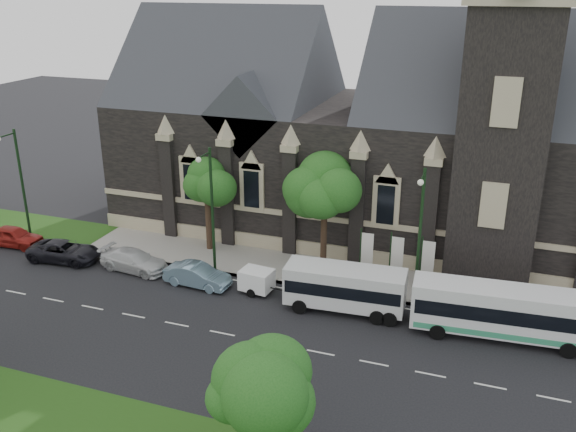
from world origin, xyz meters
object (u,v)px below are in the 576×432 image
at_px(banner_flag_right, 425,260).
at_px(box_trailer, 257,280).
at_px(banner_flag_left, 365,251).
at_px(car_far_black, 64,251).
at_px(street_lamp_mid, 211,204).
at_px(tour_coach, 508,312).
at_px(tree_park_east, 258,379).
at_px(car_far_white, 134,261).
at_px(street_lamp_near, 420,231).
at_px(shuttle_bus, 345,286).
at_px(tree_walk_left, 210,178).
at_px(sedan, 197,275).
at_px(tree_walk_right, 329,190).
at_px(street_lamp_far, 20,180).
at_px(banner_flag_center, 395,256).
at_px(car_far_red, 14,236).

xyz_separation_m(banner_flag_right, box_trailer, (-10.32, -3.60, -1.48)).
relative_size(banner_flag_left, car_far_black, 0.76).
xyz_separation_m(street_lamp_mid, tour_coach, (19.56, -2.10, -3.40)).
bearing_deg(tree_park_east, car_far_white, 136.38).
relative_size(banner_flag_left, car_far_white, 0.79).
relative_size(street_lamp_near, shuttle_bus, 1.20).
relative_size(tree_walk_left, car_far_black, 1.44).
height_order(sedan, car_far_black, sedan).
xyz_separation_m(tree_walk_left, car_far_white, (-3.66, -5.12, -5.00)).
relative_size(tree_walk_right, banner_flag_left, 1.95).
xyz_separation_m(tree_walk_right, sedan, (-7.35, -5.76, -5.07)).
bearing_deg(banner_flag_right, street_lamp_far, -176.40).
bearing_deg(banner_flag_right, box_trailer, -160.77).
bearing_deg(box_trailer, banner_flag_left, 35.90).
height_order(tree_walk_left, street_lamp_near, street_lamp_near).
distance_m(tree_park_east, car_far_white, 21.95).
xyz_separation_m(box_trailer, sedan, (-4.11, -0.45, -0.15)).
bearing_deg(banner_flag_center, shuttle_bus, -119.84).
xyz_separation_m(banner_flag_left, car_far_black, (-21.43, -3.75, -1.65)).
distance_m(tree_park_east, street_lamp_far, 30.90).
height_order(shuttle_bus, car_far_red, shuttle_bus).
distance_m(tree_park_east, tour_coach, 17.36).
relative_size(tree_walk_left, tour_coach, 0.70).
bearing_deg(banner_flag_right, banner_flag_left, 180.00).
relative_size(street_lamp_mid, sedan, 1.97).
bearing_deg(sedan, street_lamp_near, -78.03).
distance_m(street_lamp_mid, tour_coach, 19.97).
bearing_deg(car_far_black, tour_coach, -96.43).
distance_m(street_lamp_near, car_far_red, 30.90).
relative_size(banner_flag_left, sedan, 0.88).
height_order(street_lamp_mid, shuttle_bus, street_lamp_mid).
distance_m(banner_flag_center, sedan, 13.17).
distance_m(tree_walk_right, car_far_black, 19.82).
xyz_separation_m(car_far_red, car_far_white, (11.12, -0.58, -0.04)).
height_order(tree_walk_right, box_trailer, tree_walk_right).
bearing_deg(tree_walk_left, tree_park_east, -59.13).
height_order(banner_flag_left, shuttle_bus, banner_flag_left).
height_order(tree_park_east, car_far_black, tree_park_east).
distance_m(banner_flag_left, car_far_white, 16.20).
distance_m(street_lamp_near, banner_flag_right, 3.34).
bearing_deg(street_lamp_near, street_lamp_far, 180.00).
bearing_deg(street_lamp_mid, car_far_red, -176.79).
xyz_separation_m(street_lamp_mid, car_far_black, (-11.14, -1.85, -4.38)).
bearing_deg(shuttle_bus, tree_walk_left, 150.67).
xyz_separation_m(street_lamp_mid, shuttle_bus, (10.02, -2.04, -3.47)).
bearing_deg(sedan, car_far_black, 91.85).
height_order(street_lamp_near, shuttle_bus, street_lamp_near).
bearing_deg(box_trailer, car_far_black, -173.18).
bearing_deg(shuttle_bus, tree_walk_right, 112.63).
height_order(box_trailer, car_far_white, box_trailer).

